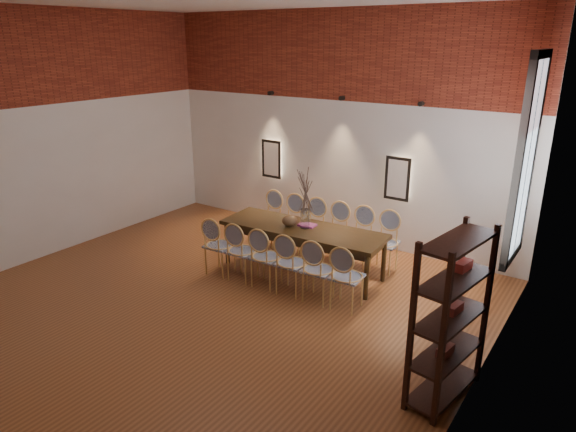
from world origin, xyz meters
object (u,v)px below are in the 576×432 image
Objects in this scene: dining_table at (302,250)px; chair_near_d at (292,263)px; chair_near_f at (347,277)px; chair_far_b at (290,224)px; chair_near_a at (220,245)px; chair_near_c at (266,257)px; bowl at (290,221)px; chair_far_c at (312,228)px; chair_far_d at (335,233)px; vase at (305,219)px; chair_near_b at (242,251)px; chair_near_e at (319,270)px; chair_far_a at (269,219)px; book at (307,225)px; shelving_rack at (450,318)px; chair_far_f at (384,243)px; chair_far_e at (359,238)px.

dining_table is 2.77× the size of chair_near_d.
chair_far_b is (-1.82, 1.28, 0.00)m from chair_near_f.
chair_near_a is 1.46m from chair_far_b.
chair_near_c is 1.00× the size of chair_near_d.
bowl is (-0.46, 0.62, 0.37)m from chair_near_d.
chair_near_a and chair_far_c have the same top height.
chair_far_d is 0.84m from vase.
chair_near_b is 1.30m from chair_near_e.
chair_far_a is (-0.09, 1.39, 0.00)m from chair_near_a.
chair_far_d is (1.21, 1.47, 0.00)m from chair_near_a.
shelving_rack is at bearing -32.25° from book.
vase is at bearing 15.18° from bowl.
chair_far_a is 2.17m from chair_far_f.
vase is at bearing 48.84° from chair_far_e.
chair_near_b is at bearing -180.00° from chair_near_d.
chair_far_c is at bearing 72.75° from chair_near_b.
shelving_rack is at bearing -35.13° from chair_near_f.
dining_table is 0.96m from chair_far_b.
chair_far_c is 3.90m from shelving_rack.
chair_near_f is at bearing -33.28° from book.
chair_far_c is 0.72m from book.
chair_near_e and chair_far_d have the same top height.
chair_far_b is at bearing 0.00° from chair_far_f.
chair_near_d is at bearing 132.97° from chair_far_a.
chair_near_b is 1.00× the size of chair_near_f.
chair_far_c is (0.78, 1.45, 0.00)m from chair_near_a.
chair_near_b and chair_near_f have the same top height.
chair_near_c and chair_far_e have the same top height.
chair_far_d is at bearing 58.16° from chair_near_b.
chair_near_c and chair_far_c have the same top height.
dining_table is at bearing 107.25° from chair_near_d.
chair_near_b is 1.00× the size of chair_near_c.
chair_far_b is at bearing 132.97° from dining_table.
chair_near_b is 3.92× the size of bowl.
chair_near_f is 1.35m from book.
chair_near_e is at bearing -48.25° from book.
book is at bearing 29.81° from chair_far_f.
chair_near_c is 1.00× the size of chair_far_b.
chair_near_a is 3.92× the size of bowl.
chair_near_c is 3.13× the size of vase.
chair_far_c is 0.86m from vase.
chair_near_a is 1.40m from book.
chair_near_d is at bearing -72.22° from vase.
chair_near_f reaches higher than bowl.
chair_near_b is at bearing -180.00° from chair_near_e.
chair_far_f is at bearing 47.03° from chair_near_c.
chair_near_a and chair_far_d have the same top height.
chair_near_a and chair_far_b have the same top height.
chair_far_f is at bearing 38.84° from chair_near_b.
chair_near_b is at bearing -132.97° from dining_table.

